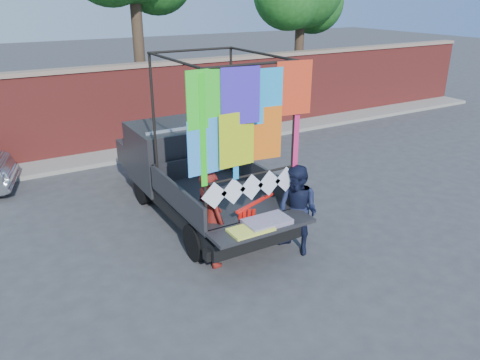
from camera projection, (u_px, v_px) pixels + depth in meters
ground at (239, 243)px, 9.24m from camera, size 90.00×90.00×0.00m
brick_wall at (125, 107)px, 14.36m from camera, size 30.00×0.45×2.61m
curb at (135, 152)px, 14.27m from camera, size 30.00×1.20×0.12m
pickup_truck at (186, 169)px, 10.55m from camera, size 2.26×5.68×3.58m
woman at (210, 218)px, 8.23m from camera, size 0.49×0.70×1.81m
man at (297, 211)px, 8.63m from camera, size 0.86×0.99×1.72m
streamer_bundle at (250, 215)px, 8.36m from camera, size 0.99×0.42×0.71m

